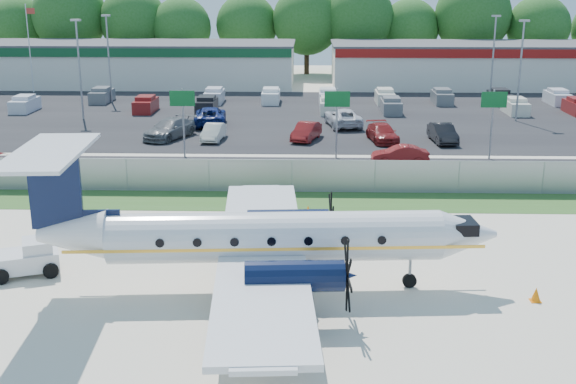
{
  "coord_description": "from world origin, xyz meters",
  "views": [
    {
      "loc": [
        0.96,
        -27.91,
        12.08
      ],
      "look_at": [
        0.0,
        6.0,
        2.3
      ],
      "focal_mm": 45.0,
      "sensor_mm": 36.0,
      "label": 1
    }
  ],
  "objects_px": {
    "aircraft": "(265,237)",
    "baggage_cart_near": "(238,312)",
    "baggage_cart_far": "(286,305)",
    "pushback_tug": "(28,258)"
  },
  "relations": [
    {
      "from": "aircraft",
      "to": "baggage_cart_near",
      "type": "height_order",
      "value": "aircraft"
    },
    {
      "from": "pushback_tug",
      "to": "baggage_cart_near",
      "type": "distance_m",
      "value": 10.55
    },
    {
      "from": "baggage_cart_near",
      "to": "aircraft",
      "type": "bearing_deg",
      "value": 75.09
    },
    {
      "from": "aircraft",
      "to": "baggage_cart_near",
      "type": "xyz_separation_m",
      "value": [
        -0.82,
        -3.08,
        -1.86
      ]
    },
    {
      "from": "pushback_tug",
      "to": "baggage_cart_far",
      "type": "relative_size",
      "value": 1.51
    },
    {
      "from": "pushback_tug",
      "to": "baggage_cart_far",
      "type": "height_order",
      "value": "pushback_tug"
    },
    {
      "from": "aircraft",
      "to": "baggage_cart_near",
      "type": "relative_size",
      "value": 10.55
    },
    {
      "from": "pushback_tug",
      "to": "baggage_cart_near",
      "type": "xyz_separation_m",
      "value": [
        9.52,
        -4.54,
        -0.28
      ]
    },
    {
      "from": "aircraft",
      "to": "baggage_cart_far",
      "type": "xyz_separation_m",
      "value": [
        0.94,
        -2.44,
        -1.84
      ]
    },
    {
      "from": "aircraft",
      "to": "baggage_cart_far",
      "type": "distance_m",
      "value": 3.19
    }
  ]
}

